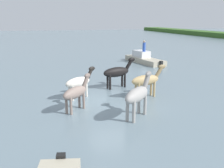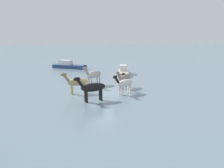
# 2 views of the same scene
# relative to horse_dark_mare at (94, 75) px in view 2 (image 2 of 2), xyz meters

# --- Properties ---
(ground_plane) EXTENTS (192.81, 192.81, 0.00)m
(ground_plane) POSITION_rel_horse_dark_mare_xyz_m (-2.76, -0.56, -1.14)
(ground_plane) COLOR slate
(horse_dark_mare) EXTENTS (2.11, 2.24, 2.07)m
(horse_dark_mare) POSITION_rel_horse_dark_mare_xyz_m (0.00, 0.00, 0.00)
(horse_dark_mare) COLOR #9E9993
(horse_dark_mare) RESTS_ON ground_plane
(horse_pinto_flank) EXTENTS (1.48, 2.15, 1.79)m
(horse_pinto_flank) POSITION_rel_horse_dark_mare_xyz_m (-3.90, -2.19, -0.16)
(horse_pinto_flank) COLOR silver
(horse_pinto_flank) RESTS_ON ground_plane
(horse_mid_herd) EXTENTS (0.97, 2.47, 1.91)m
(horse_mid_herd) POSITION_rel_horse_dark_mare_xyz_m (-2.97, 1.77, -0.09)
(horse_mid_herd) COLOR tan
(horse_mid_herd) RESTS_ON ground_plane
(horse_rear_stallion) EXTENTS (1.86, 1.89, 1.79)m
(horse_rear_stallion) POSITION_rel_horse_dark_mare_xyz_m (-1.76, -2.69, -0.16)
(horse_rear_stallion) COLOR gray
(horse_rear_stallion) RESTS_ON ground_plane
(horse_gray_outer) EXTENTS (1.13, 2.58, 2.00)m
(horse_gray_outer) POSITION_rel_horse_dark_mare_xyz_m (-5.55, 0.74, -0.04)
(horse_gray_outer) COLOR black
(horse_gray_outer) RESTS_ON ground_plane
(boat_skiff_near) EXTENTS (4.60, 2.12, 1.33)m
(boat_skiff_near) POSITION_rel_horse_dark_mare_xyz_m (5.90, -4.50, -0.83)
(boat_skiff_near) COLOR #B7AD93
(boat_skiff_near) RESTS_ON ground_plane
(boat_dinghy_port) EXTENTS (4.14, 5.22, 1.36)m
(boat_dinghy_port) POSITION_rel_horse_dark_mare_xyz_m (13.03, 2.33, -0.82)
(boat_dinghy_port) COLOR navy
(boat_dinghy_port) RESTS_ON ground_plane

